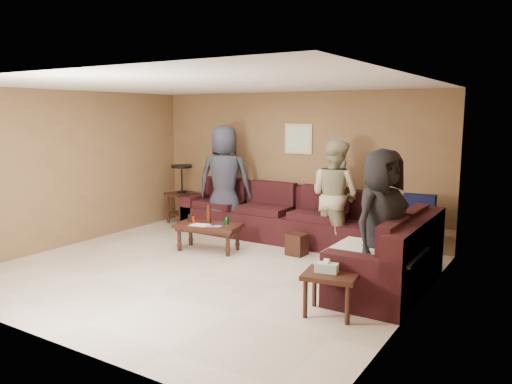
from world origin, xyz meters
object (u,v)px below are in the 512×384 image
at_px(person_left, 225,180).
at_px(person_middle, 335,196).
at_px(end_table_left, 182,193).
at_px(person_right, 381,223).
at_px(side_table_right, 330,279).
at_px(waste_bin, 297,244).
at_px(sectional_sofa, 310,233).
at_px(coffee_table, 208,228).

height_order(person_left, person_middle, person_left).
relative_size(end_table_left, person_middle, 0.66).
height_order(end_table_left, person_right, person_right).
distance_m(side_table_right, person_left, 3.95).
xyz_separation_m(side_table_right, person_right, (0.25, 0.88, 0.47)).
height_order(waste_bin, person_middle, person_middle).
bearing_deg(waste_bin, person_right, -31.64).
distance_m(side_table_right, person_right, 1.02).
height_order(end_table_left, person_middle, person_middle).
bearing_deg(side_table_right, sectional_sofa, 120.82).
relative_size(sectional_sofa, person_left, 2.41).
relative_size(coffee_table, person_left, 0.57).
height_order(person_left, person_right, person_left).
bearing_deg(waste_bin, side_table_right, -54.04).
xyz_separation_m(person_left, person_right, (3.33, -1.53, -0.09)).
height_order(coffee_table, person_middle, person_middle).
distance_m(side_table_right, waste_bin, 2.31).
xyz_separation_m(side_table_right, person_middle, (-0.99, 2.41, 0.47)).
distance_m(sectional_sofa, coffee_table, 1.59).
height_order(coffee_table, side_table_right, coffee_table).
height_order(sectional_sofa, end_table_left, end_table_left).
distance_m(waste_bin, person_left, 1.99).
bearing_deg(sectional_sofa, side_table_right, -59.18).
bearing_deg(person_middle, coffee_table, 48.24).
bearing_deg(person_left, coffee_table, 91.85).
height_order(sectional_sofa, person_middle, person_middle).
xyz_separation_m(coffee_table, waste_bin, (1.30, 0.52, -0.20)).
bearing_deg(side_table_right, waste_bin, 125.96).
bearing_deg(end_table_left, side_table_right, -31.85).
relative_size(coffee_table, end_table_left, 0.95).
height_order(waste_bin, person_left, person_left).
height_order(sectional_sofa, side_table_right, sectional_sofa).
bearing_deg(coffee_table, side_table_right, -26.94).
relative_size(coffee_table, person_right, 0.63).
xyz_separation_m(sectional_sofa, person_right, (1.46, -1.16, 0.54)).
xyz_separation_m(sectional_sofa, person_left, (-1.87, 0.37, 0.64)).
relative_size(sectional_sofa, waste_bin, 14.28).
xyz_separation_m(end_table_left, person_middle, (3.29, -0.25, 0.27)).
relative_size(waste_bin, person_left, 0.17).
distance_m(sectional_sofa, end_table_left, 3.14).
xyz_separation_m(sectional_sofa, person_middle, (0.23, 0.37, 0.55)).
bearing_deg(person_right, waste_bin, 77.03).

